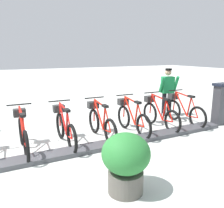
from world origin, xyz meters
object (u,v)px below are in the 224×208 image
(payment_kiosk, at_px, (221,103))
(bike_docked_5, at_px, (23,133))
(bike_docked_2, at_px, (132,117))
(bike_docked_4, at_px, (65,127))
(planter_bush, at_px, (126,160))
(bike_docked_1, at_px, (159,114))
(bike_docked_3, at_px, (100,122))
(worker_near_rack, at_px, (167,90))
(bike_docked_0, at_px, (183,110))

(payment_kiosk, relative_size, bike_docked_5, 0.74)
(bike_docked_2, distance_m, bike_docked_4, 1.88)
(bike_docked_4, bearing_deg, bike_docked_2, -90.00)
(planter_bush, bearing_deg, payment_kiosk, -67.72)
(payment_kiosk, relative_size, bike_docked_2, 0.74)
(bike_docked_1, bearing_deg, bike_docked_4, 90.00)
(bike_docked_2, relative_size, bike_docked_3, 1.00)
(worker_near_rack, height_order, planter_bush, worker_near_rack)
(bike_docked_4, distance_m, planter_bush, 2.41)
(bike_docked_4, xyz_separation_m, planter_bush, (-2.38, -0.30, 0.11))
(bike_docked_4, bearing_deg, planter_bush, -172.75)
(bike_docked_1, distance_m, planter_bush, 3.47)
(bike_docked_2, distance_m, worker_near_rack, 2.29)
(bike_docked_3, bearing_deg, bike_docked_5, 90.00)
(bike_docked_2, bearing_deg, bike_docked_3, 90.00)
(bike_docked_0, bearing_deg, bike_docked_3, 90.00)
(bike_docked_1, relative_size, planter_bush, 1.77)
(payment_kiosk, bearing_deg, bike_docked_1, 73.26)
(bike_docked_2, xyz_separation_m, bike_docked_4, (0.00, 1.88, 0.00))
(bike_docked_3, distance_m, bike_docked_4, 0.94)
(payment_kiosk, distance_m, bike_docked_5, 5.70)
(bike_docked_4, bearing_deg, worker_near_rack, -76.33)
(bike_docked_1, xyz_separation_m, worker_near_rack, (0.95, -1.09, 0.48))
(bike_docked_0, xyz_separation_m, bike_docked_3, (0.00, 2.83, 0.00))
(bike_docked_1, distance_m, bike_docked_4, 2.83)
(bike_docked_4, bearing_deg, bike_docked_5, 90.00)
(payment_kiosk, distance_m, bike_docked_3, 3.84)
(bike_docked_0, bearing_deg, bike_docked_5, 90.00)
(payment_kiosk, xyz_separation_m, planter_bush, (-1.81, 4.42, -0.12))
(bike_docked_0, relative_size, bike_docked_3, 1.00)
(payment_kiosk, xyz_separation_m, bike_docked_2, (0.57, 2.84, -0.24))
(payment_kiosk, distance_m, planter_bush, 4.78)
(bike_docked_4, bearing_deg, payment_kiosk, -96.90)
(bike_docked_0, xyz_separation_m, bike_docked_4, (0.00, 3.77, 0.00))
(bike_docked_5, relative_size, planter_bush, 1.77)
(bike_docked_1, relative_size, bike_docked_3, 1.00)
(payment_kiosk, bearing_deg, bike_docked_5, 84.24)
(bike_docked_0, height_order, bike_docked_4, same)
(bike_docked_2, xyz_separation_m, worker_near_rack, (0.95, -2.03, 0.48))
(bike_docked_3, relative_size, bike_docked_5, 1.00)
(payment_kiosk, height_order, worker_near_rack, worker_near_rack)
(payment_kiosk, bearing_deg, bike_docked_0, 59.20)
(bike_docked_3, bearing_deg, worker_near_rack, -72.23)
(worker_near_rack, bearing_deg, payment_kiosk, -151.83)
(bike_docked_1, relative_size, bike_docked_4, 1.00)
(bike_docked_5, xyz_separation_m, worker_near_rack, (0.95, -4.85, 0.48))
(bike_docked_4, distance_m, worker_near_rack, 4.05)
(bike_docked_2, height_order, bike_docked_4, same)
(bike_docked_2, bearing_deg, bike_docked_0, -90.00)
(bike_docked_0, distance_m, bike_docked_2, 1.88)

